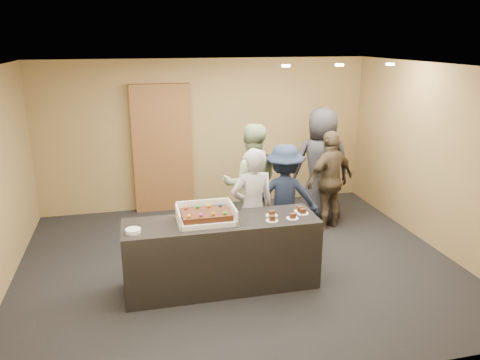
{
  "coord_description": "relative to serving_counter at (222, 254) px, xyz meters",
  "views": [
    {
      "loc": [
        -1.36,
        -5.8,
        3.05
      ],
      "look_at": [
        0.03,
        0.0,
        1.22
      ],
      "focal_mm": 35.0,
      "sensor_mm": 36.0,
      "label": 1
    }
  ],
  "objects": [
    {
      "name": "ceiling_spotlights",
      "position": [
        1.95,
        1.07,
        2.22
      ],
      "size": [
        1.72,
        0.12,
        0.03
      ],
      "color": "#FFEAC6",
      "rests_on": "ceiling"
    },
    {
      "name": "serving_counter",
      "position": [
        0.0,
        0.0,
        0.0
      ],
      "size": [
        2.4,
        0.71,
        0.9
      ],
      "primitive_type": "cube",
      "rotation": [
        0.0,
        0.0,
        -0.0
      ],
      "color": "black",
      "rests_on": "floor"
    },
    {
      "name": "person_server_grey",
      "position": [
        0.52,
        0.45,
        0.39
      ],
      "size": [
        0.66,
        0.47,
        1.68
      ],
      "primitive_type": "imported",
      "rotation": [
        0.0,
        0.0,
        3.26
      ],
      "color": "#9D9DA2",
      "rests_on": "floor"
    },
    {
      "name": "sheet_cake",
      "position": [
        -0.19,
        0.0,
        0.55
      ],
      "size": [
        0.59,
        0.41,
        0.11
      ],
      "color": "#36170C",
      "rests_on": "cake_box"
    },
    {
      "name": "cake_box",
      "position": [
        -0.19,
        0.03,
        0.5
      ],
      "size": [
        0.69,
        0.48,
        0.2
      ],
      "color": "white",
      "rests_on": "serving_counter"
    },
    {
      "name": "person_sage_man",
      "position": [
        0.72,
        1.28,
        0.47
      ],
      "size": [
        0.98,
        0.81,
        1.84
      ],
      "primitive_type": "imported",
      "rotation": [
        0.0,
        0.0,
        3.01
      ],
      "color": "#91A97A",
      "rests_on": "floor"
    },
    {
      "name": "person_navy_man",
      "position": [
        1.13,
        0.93,
        0.34
      ],
      "size": [
        1.15,
        0.85,
        1.59
      ],
      "primitive_type": "imported",
      "rotation": [
        0.0,
        0.0,
        2.87
      ],
      "color": "#19233B",
      "rests_on": "floor"
    },
    {
      "name": "slice_a",
      "position": [
        0.6,
        -0.16,
        0.47
      ],
      "size": [
        0.15,
        0.15,
        0.07
      ],
      "color": "white",
      "rests_on": "serving_counter"
    },
    {
      "name": "slice_d",
      "position": [
        1.05,
        0.07,
        0.47
      ],
      "size": [
        0.15,
        0.15,
        0.07
      ],
      "color": "white",
      "rests_on": "serving_counter"
    },
    {
      "name": "plate_stack",
      "position": [
        -1.06,
        -0.12,
        0.47
      ],
      "size": [
        0.18,
        0.18,
        0.04
      ],
      "primitive_type": "cylinder",
      "color": "white",
      "rests_on": "serving_counter"
    },
    {
      "name": "person_brown_extra",
      "position": [
        2.11,
        1.5,
        0.37
      ],
      "size": [
        1.04,
        0.72,
        1.64
      ],
      "primitive_type": "imported",
      "rotation": [
        0.0,
        0.0,
        3.52
      ],
      "color": "brown",
      "rests_on": "floor"
    },
    {
      "name": "person_dark_suit",
      "position": [
        2.05,
        1.77,
        0.54
      ],
      "size": [
        1.06,
        0.78,
        1.98
      ],
      "primitive_type": "imported",
      "rotation": [
        0.0,
        0.0,
        2.97
      ],
      "color": "#25252A",
      "rests_on": "floor"
    },
    {
      "name": "slice_b",
      "position": [
        0.65,
        0.01,
        0.47
      ],
      "size": [
        0.15,
        0.15,
        0.07
      ],
      "color": "white",
      "rests_on": "serving_counter"
    },
    {
      "name": "slice_e",
      "position": [
        1.05,
        -0.02,
        0.47
      ],
      "size": [
        0.15,
        0.15,
        0.07
      ],
      "color": "white",
      "rests_on": "serving_counter"
    },
    {
      "name": "slice_c",
      "position": [
        0.87,
        -0.14,
        0.47
      ],
      "size": [
        0.15,
        0.15,
        0.07
      ],
      "color": "white",
      "rests_on": "serving_counter"
    },
    {
      "name": "room",
      "position": [
        0.35,
        0.57,
        0.9
      ],
      "size": [
        6.04,
        6.0,
        2.7
      ],
      "color": "black",
      "rests_on": "ground"
    },
    {
      "name": "storage_cabinet",
      "position": [
        -0.47,
        2.98,
        0.69
      ],
      "size": [
        1.04,
        0.15,
        2.29
      ],
      "primitive_type": "cube",
      "color": "brown",
      "rests_on": "floor"
    }
  ]
}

